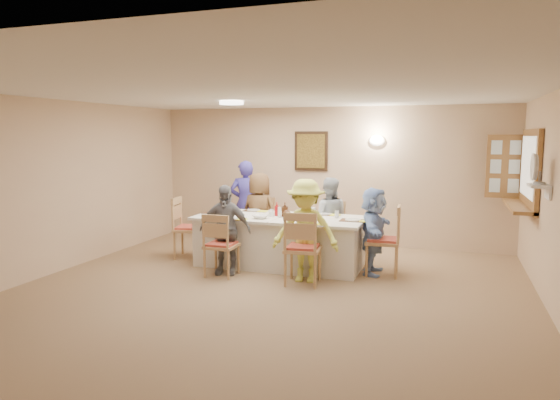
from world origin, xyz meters
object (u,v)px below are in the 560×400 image
(diner_front_left, at_px, (225,230))
(chair_back_left, at_px, (262,225))
(chair_front_right, at_px, (303,247))
(diner_back_left, at_px, (259,213))
(chair_left_end, at_px, (190,227))
(condiment_ketchup, at_px, (277,209))
(diner_back_right, at_px, (329,218))
(caregiver, at_px, (245,203))
(chair_front_left, at_px, (222,244))
(chair_right_end, at_px, (382,240))
(desk_fan, at_px, (537,173))
(serving_hatch, at_px, (530,170))
(diner_front_right, at_px, (305,231))
(dining_table, at_px, (280,241))
(chair_back_right, at_px, (330,229))
(diner_right_end, at_px, (373,231))

(diner_front_left, bearing_deg, chair_back_left, 82.23)
(chair_front_right, relative_size, diner_back_left, 0.73)
(chair_left_end, distance_m, condiment_ketchup, 1.53)
(chair_left_end, xyz_separation_m, diner_back_right, (2.15, 0.68, 0.16))
(chair_back_left, relative_size, caregiver, 0.60)
(chair_front_left, relative_size, chair_right_end, 0.90)
(chair_right_end, distance_m, caregiver, 2.86)
(desk_fan, bearing_deg, diner_back_left, 162.17)
(chair_back_left, relative_size, diner_front_left, 0.71)
(serving_hatch, relative_size, caregiver, 0.97)
(desk_fan, relative_size, diner_front_right, 0.21)
(dining_table, distance_m, chair_back_right, 1.00)
(chair_front_left, xyz_separation_m, caregiver, (-0.45, 1.95, 0.31))
(diner_right_end, bearing_deg, diner_back_left, 70.19)
(diner_front_left, bearing_deg, chair_front_right, -13.48)
(chair_back_left, relative_size, diner_back_right, 0.70)
(chair_right_end, relative_size, condiment_ketchup, 4.85)
(condiment_ketchup, bearing_deg, diner_right_end, -2.30)
(chair_back_left, bearing_deg, diner_back_left, -99.58)
(chair_front_left, bearing_deg, chair_right_end, -160.20)
(chair_back_left, xyz_separation_m, diner_back_left, (0.00, -0.12, 0.22))
(dining_table, bearing_deg, diner_right_end, 0.00)
(chair_front_right, height_order, diner_front_right, diner_front_right)
(desk_fan, relative_size, dining_table, 0.12)
(diner_right_end, bearing_deg, chair_front_right, 133.09)
(diner_back_left, relative_size, diner_front_left, 1.06)
(chair_front_left, bearing_deg, dining_table, -127.48)
(diner_front_left, height_order, condiment_ketchup, diner_front_left)
(chair_right_end, bearing_deg, dining_table, -94.01)
(desk_fan, distance_m, dining_table, 3.64)
(condiment_ketchup, bearing_deg, caregiver, 132.02)
(chair_back_left, relative_size, condiment_ketchup, 4.39)
(chair_front_left, distance_m, diner_front_left, 0.22)
(diner_front_right, bearing_deg, serving_hatch, 22.03)
(serving_hatch, bearing_deg, chair_left_end, -171.58)
(desk_fan, relative_size, diner_back_right, 0.23)
(diner_back_left, bearing_deg, desk_fan, 170.59)
(chair_front_left, bearing_deg, diner_front_left, -90.61)
(dining_table, xyz_separation_m, chair_back_right, (0.60, 0.80, 0.08))
(dining_table, distance_m, chair_front_left, 1.00)
(serving_hatch, bearing_deg, chair_back_right, 178.96)
(diner_back_right, bearing_deg, caregiver, -24.96)
(chair_back_right, xyz_separation_m, diner_front_right, (0.00, -1.48, 0.25))
(chair_front_right, bearing_deg, chair_back_left, -58.73)
(desk_fan, height_order, diner_back_left, desk_fan)
(diner_back_right, relative_size, condiment_ketchup, 6.29)
(chair_front_left, relative_size, chair_left_end, 0.91)
(diner_back_right, bearing_deg, chair_front_right, 80.94)
(serving_hatch, distance_m, chair_back_left, 4.23)
(dining_table, distance_m, condiment_ketchup, 0.49)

